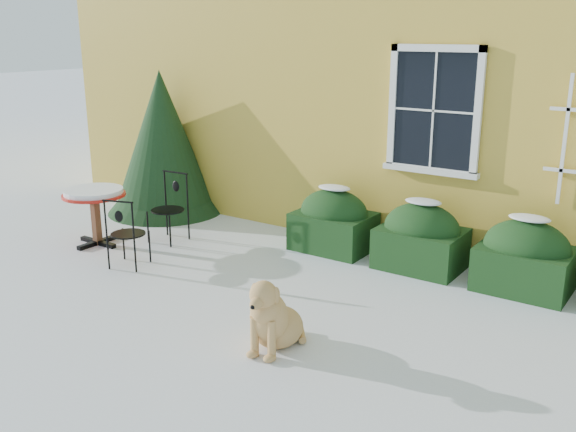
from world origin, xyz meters
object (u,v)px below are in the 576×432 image
Objects in this scene: evergreen_shrub at (163,156)px; bistro_table at (94,198)px; dog at (272,319)px; patio_chair_far at (169,207)px; patio_chair_near at (126,233)px.

bistro_table is (0.47, -1.84, -0.27)m from evergreen_shrub.
bistro_table reaches higher than dog.
evergreen_shrub is at bearing 132.94° from patio_chair_far.
evergreen_shrub is at bearing -74.06° from patio_chair_near.
dog is (3.92, -1.13, -0.37)m from bistro_table.
dog is at bearing -16.06° from bistro_table.
evergreen_shrub reaches higher than bistro_table.
dog is (2.86, -0.76, -0.15)m from patio_chair_near.
patio_chair_near is 0.93× the size of patio_chair_far.
evergreen_shrub is 1.69m from patio_chair_far.
bistro_table is 1.14m from patio_chair_near.
evergreen_shrub reaches higher than patio_chair_far.
patio_chair_near reaches higher than dog.
patio_chair_near is 1.05× the size of dog.
patio_chair_near is (1.06, -0.37, -0.22)m from bistro_table.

